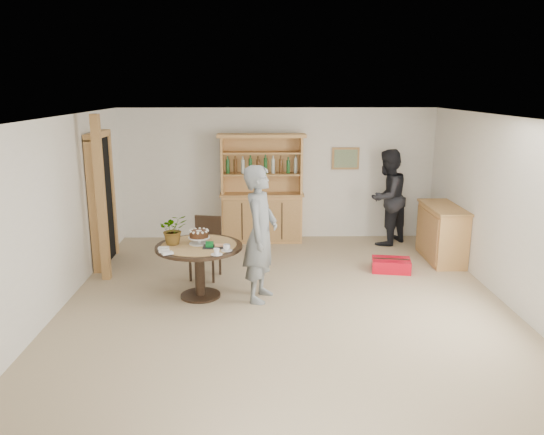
{
  "coord_description": "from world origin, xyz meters",
  "views": [
    {
      "loc": [
        -0.34,
        -6.56,
        2.87
      ],
      "look_at": [
        -0.17,
        0.83,
        1.05
      ],
      "focal_mm": 35.0,
      "sensor_mm": 36.0,
      "label": 1
    }
  ],
  "objects_px": {
    "sideboard": "(442,233)",
    "adult_person": "(387,197)",
    "red_suitcase": "(391,265)",
    "hutch": "(262,206)",
    "dining_chair": "(206,243)",
    "dining_table": "(199,255)",
    "teen_boy": "(260,234)"
  },
  "relations": [
    {
      "from": "sideboard",
      "to": "adult_person",
      "type": "height_order",
      "value": "adult_person"
    },
    {
      "from": "red_suitcase",
      "to": "adult_person",
      "type": "bearing_deg",
      "value": 90.5
    },
    {
      "from": "teen_boy",
      "to": "red_suitcase",
      "type": "height_order",
      "value": "teen_boy"
    },
    {
      "from": "hutch",
      "to": "sideboard",
      "type": "bearing_deg",
      "value": -22.21
    },
    {
      "from": "dining_table",
      "to": "adult_person",
      "type": "height_order",
      "value": "adult_person"
    },
    {
      "from": "hutch",
      "to": "teen_boy",
      "type": "height_order",
      "value": "hutch"
    },
    {
      "from": "adult_person",
      "to": "red_suitcase",
      "type": "bearing_deg",
      "value": 36.33
    },
    {
      "from": "teen_boy",
      "to": "adult_person",
      "type": "distance_m",
      "value": 3.53
    },
    {
      "from": "dining_chair",
      "to": "teen_boy",
      "type": "distance_m",
      "value": 1.31
    },
    {
      "from": "sideboard",
      "to": "teen_boy",
      "type": "height_order",
      "value": "teen_boy"
    },
    {
      "from": "sideboard",
      "to": "teen_boy",
      "type": "xyz_separation_m",
      "value": [
        -3.07,
        -1.64,
        0.46
      ]
    },
    {
      "from": "sideboard",
      "to": "teen_boy",
      "type": "distance_m",
      "value": 3.51
    },
    {
      "from": "hutch",
      "to": "adult_person",
      "type": "height_order",
      "value": "hutch"
    },
    {
      "from": "sideboard",
      "to": "dining_table",
      "type": "xyz_separation_m",
      "value": [
        -3.92,
        -1.54,
        0.13
      ]
    },
    {
      "from": "dining_chair",
      "to": "teen_boy",
      "type": "relative_size",
      "value": 0.5
    },
    {
      "from": "dining_table",
      "to": "adult_person",
      "type": "bearing_deg",
      "value": 38.33
    },
    {
      "from": "sideboard",
      "to": "dining_table",
      "type": "height_order",
      "value": "sideboard"
    },
    {
      "from": "dining_table",
      "to": "adult_person",
      "type": "xyz_separation_m",
      "value": [
        3.2,
        2.53,
        0.29
      ]
    },
    {
      "from": "dining_chair",
      "to": "teen_boy",
      "type": "height_order",
      "value": "teen_boy"
    },
    {
      "from": "dining_chair",
      "to": "teen_boy",
      "type": "xyz_separation_m",
      "value": [
        0.83,
        -0.93,
        0.4
      ]
    },
    {
      "from": "adult_person",
      "to": "hutch",
      "type": "bearing_deg",
      "value": -50.42
    },
    {
      "from": "hutch",
      "to": "dining_chair",
      "type": "relative_size",
      "value": 2.16
    },
    {
      "from": "sideboard",
      "to": "adult_person",
      "type": "relative_size",
      "value": 0.71
    },
    {
      "from": "dining_table",
      "to": "dining_chair",
      "type": "distance_m",
      "value": 0.83
    },
    {
      "from": "sideboard",
      "to": "adult_person",
      "type": "xyz_separation_m",
      "value": [
        -0.72,
        0.99,
        0.42
      ]
    },
    {
      "from": "teen_boy",
      "to": "adult_person",
      "type": "bearing_deg",
      "value": -25.79
    },
    {
      "from": "dining_table",
      "to": "dining_chair",
      "type": "xyz_separation_m",
      "value": [
        0.02,
        0.83,
        -0.07
      ]
    },
    {
      "from": "sideboard",
      "to": "dining_table",
      "type": "distance_m",
      "value": 4.22
    },
    {
      "from": "dining_table",
      "to": "hutch",
      "type": "bearing_deg",
      "value": 72.41
    },
    {
      "from": "hutch",
      "to": "red_suitcase",
      "type": "relative_size",
      "value": 3.09
    },
    {
      "from": "red_suitcase",
      "to": "dining_chair",
      "type": "bearing_deg",
      "value": -166.79
    },
    {
      "from": "hutch",
      "to": "red_suitcase",
      "type": "height_order",
      "value": "hutch"
    }
  ]
}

